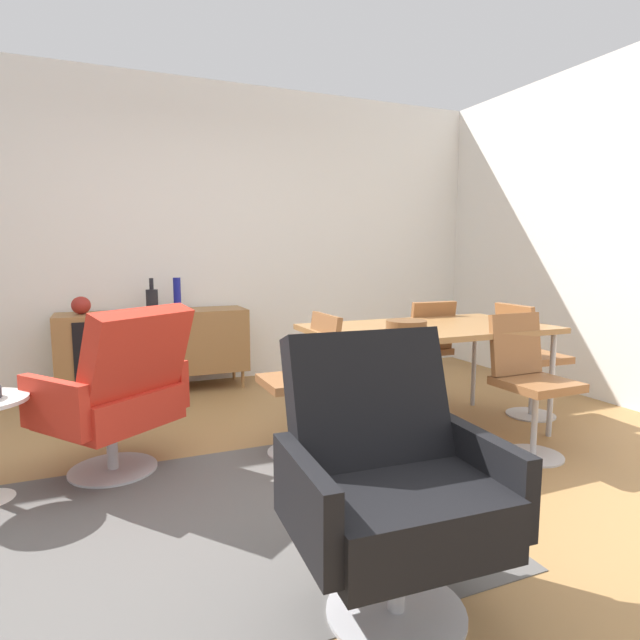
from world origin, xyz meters
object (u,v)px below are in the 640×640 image
wooden_bowl_on_table (406,325)px  lounge_chair_red (117,392)px  dining_chair_far_end (527,355)px  vase_cobalt (152,299)px  dining_table (428,332)px  armchair_black_shell (389,475)px  sideboard (155,343)px  vase_sculptural_dark (177,294)px  dining_chair_near_window (305,377)px  dining_chair_front_right (529,379)px  dining_chair_back_right (423,348)px  vase_ceramic_small (81,305)px

wooden_bowl_on_table → lounge_chair_red: bearing=173.9°
dining_chair_far_end → lounge_chair_red: lounge_chair_red is taller
vase_cobalt → dining_table: size_ratio=0.18×
armchair_black_shell → sideboard: bearing=97.9°
vase_cobalt → wooden_bowl_on_table: (1.37, -1.93, -0.05)m
lounge_chair_red → armchair_black_shell: 1.73m
vase_cobalt → dining_table: bearing=-48.9°
vase_sculptural_dark → dining_chair_near_window: 1.95m
dining_chair_near_window → dining_chair_front_right: same height
vase_sculptural_dark → dining_chair_far_end: 2.95m
dining_chair_far_end → dining_chair_back_right: bearing=134.2°
sideboard → dining_chair_back_right: dining_chair_back_right is taller
wooden_bowl_on_table → armchair_black_shell: bearing=-124.3°
wooden_bowl_on_table → vase_ceramic_small: bearing=135.2°
vase_ceramic_small → dining_chair_near_window: (1.28, -1.84, -0.32)m
dining_chair_near_window → wooden_bowl_on_table: bearing=-7.7°
dining_chair_back_right → vase_cobalt: bearing=146.7°
sideboard → armchair_black_shell: bearing=-82.1°
vase_ceramic_small → armchair_black_shell: 3.44m
vase_ceramic_small → dining_table: size_ratio=0.10×
vase_cobalt → dining_chair_near_window: vase_cobalt is taller
vase_ceramic_small → dining_chair_far_end: vase_ceramic_small is taller
vase_ceramic_small → dining_chair_near_window: vase_ceramic_small is taller
vase_cobalt → armchair_black_shell: bearing=-82.0°
dining_table → dining_chair_front_right: size_ratio=1.87×
dining_chair_front_right → armchair_black_shell: (-1.49, -0.87, -0.00)m
dining_chair_back_right → armchair_black_shell: (-1.49, -1.99, -0.00)m
sideboard → wooden_bowl_on_table: (1.36, -1.93, 0.33)m
sideboard → vase_cobalt: size_ratio=5.53×
dining_chair_back_right → dining_chair_far_end: bearing=-45.8°
vase_cobalt → armchair_black_shell: 3.32m
dining_chair_near_window → dining_chair_back_right: same height
sideboard → dining_table: bearing=-49.1°
wooden_bowl_on_table → dining_chair_back_right: 0.92m
vase_sculptural_dark → wooden_bowl_on_table: size_ratio=1.11×
dining_table → dining_chair_near_window: (-0.89, 0.00, -0.23)m
vase_sculptural_dark → wooden_bowl_on_table: (1.16, -1.93, -0.09)m
wooden_bowl_on_table → dining_chair_near_window: 0.73m
sideboard → vase_sculptural_dark: 0.47m
dining_table → wooden_bowl_on_table: wooden_bowl_on_table is taller
armchair_black_shell → dining_table: bearing=51.3°
dining_chair_back_right → lounge_chair_red: size_ratio=0.90×
dining_chair_far_end → wooden_bowl_on_table: bearing=-175.3°
vase_ceramic_small → dining_table: (2.17, -1.84, -0.10)m
lounge_chair_red → vase_ceramic_small: bearing=96.8°
dining_table → lounge_chair_red: (-1.96, 0.10, -0.23)m
dining_table → dining_chair_back_right: 0.70m
dining_chair_front_right → dining_chair_near_window: bearing=155.7°
dining_chair_front_right → sideboard: bearing=129.0°
dining_chair_back_right → wooden_bowl_on_table: bearing=-131.8°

